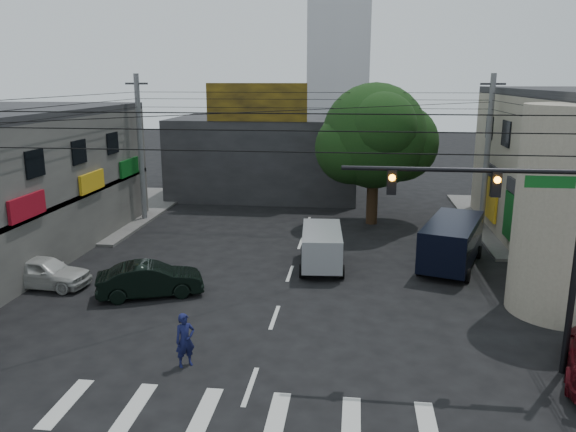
% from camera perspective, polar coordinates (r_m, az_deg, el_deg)
% --- Properties ---
extents(ground, '(160.00, 160.00, 0.00)m').
position_cam_1_polar(ground, '(20.04, -2.22, -12.57)').
color(ground, black).
rests_on(ground, ground).
extents(sidewalk_far_left, '(16.00, 16.00, 0.15)m').
position_cam_1_polar(sidewalk_far_left, '(42.32, -22.86, 0.66)').
color(sidewalk_far_left, '#514F4C').
rests_on(sidewalk_far_left, ground).
extents(corner_column, '(4.00, 4.00, 8.00)m').
position_cam_1_polar(corner_column, '(23.68, 26.72, 0.37)').
color(corner_column, gray).
rests_on(corner_column, ground).
extents(building_far, '(14.00, 10.00, 6.00)m').
position_cam_1_polar(building_far, '(44.65, -2.04, 6.20)').
color(building_far, '#232326').
rests_on(building_far, ground).
extents(billboard, '(7.00, 0.30, 2.60)m').
position_cam_1_polar(billboard, '(39.46, -3.22, 11.45)').
color(billboard, olive).
rests_on(billboard, building_far).
extents(street_tree, '(6.40, 6.40, 8.70)m').
position_cam_1_polar(street_tree, '(34.90, 8.77, 8.00)').
color(street_tree, black).
rests_on(street_tree, ground).
extents(traffic_gantry, '(7.10, 0.35, 7.20)m').
position_cam_1_polar(traffic_gantry, '(17.89, 22.65, -0.43)').
color(traffic_gantry, black).
rests_on(traffic_gantry, ground).
extents(utility_pole_far_left, '(0.32, 0.32, 9.20)m').
position_cam_1_polar(utility_pole_far_left, '(36.55, -14.75, 6.59)').
color(utility_pole_far_left, '#59595B').
rests_on(utility_pole_far_left, ground).
extents(utility_pole_far_right, '(0.32, 0.32, 9.20)m').
position_cam_1_polar(utility_pole_far_right, '(34.82, 19.57, 5.91)').
color(utility_pole_far_right, '#59595B').
rests_on(utility_pole_far_right, ground).
extents(dark_sedan, '(4.42, 5.35, 1.43)m').
position_cam_1_polar(dark_sedan, '(24.31, -13.82, -6.30)').
color(dark_sedan, black).
rests_on(dark_sedan, ground).
extents(white_compact, '(2.18, 4.29, 1.39)m').
position_cam_1_polar(white_compact, '(26.82, -23.61, -5.22)').
color(white_compact, '#BABAB6').
rests_on(white_compact, ground).
extents(silver_minivan, '(4.64, 2.46, 1.88)m').
position_cam_1_polar(silver_minivan, '(27.03, 3.45, -3.35)').
color(silver_minivan, '#A7AAAF').
rests_on(silver_minivan, ground).
extents(navy_van, '(6.97, 5.57, 2.27)m').
position_cam_1_polar(navy_van, '(28.21, 16.27, -2.75)').
color(navy_van, black).
rests_on(navy_van, ground).
extents(traffic_officer, '(1.05, 1.05, 1.76)m').
position_cam_1_polar(traffic_officer, '(18.39, -10.41, -12.29)').
color(traffic_officer, '#11153E').
rests_on(traffic_officer, ground).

